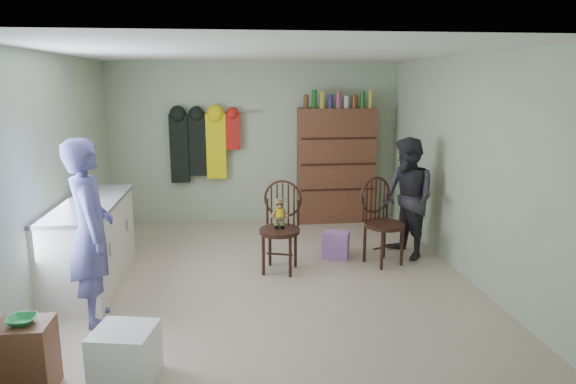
{
  "coord_description": "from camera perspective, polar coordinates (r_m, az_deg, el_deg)",
  "views": [
    {
      "loc": [
        -0.4,
        -5.57,
        2.22
      ],
      "look_at": [
        0.25,
        0.2,
        0.95
      ],
      "focal_mm": 32.0,
      "sensor_mm": 36.0,
      "label": 1
    }
  ],
  "objects": [
    {
      "name": "ground_plane",
      "position": [
        6.01,
        -2.18,
        -9.35
      ],
      "size": [
        5.0,
        5.0,
        0.0
      ],
      "primitive_type": "plane",
      "color": "#C3B09D",
      "rests_on": "ground"
    },
    {
      "name": "stool",
      "position": [
        4.3,
        -27.08,
        -16.09
      ],
      "size": [
        0.38,
        0.32,
        0.54
      ],
      "primitive_type": "cube",
      "color": "brown",
      "rests_on": "ground"
    },
    {
      "name": "plastic_tub",
      "position": [
        4.21,
        -17.64,
        -16.86
      ],
      "size": [
        0.51,
        0.49,
        0.41
      ],
      "primitive_type": "cube",
      "rotation": [
        0.0,
        0.0,
        -0.2
      ],
      "color": "white",
      "rests_on": "ground"
    },
    {
      "name": "person_left",
      "position": [
        5.02,
        -21.1,
        -4.19
      ],
      "size": [
        0.59,
        0.73,
        1.73
      ],
      "primitive_type": "imported",
      "rotation": [
        0.0,
        0.0,
        1.89
      ],
      "color": "#555398",
      "rests_on": "ground"
    },
    {
      "name": "striped_bag",
      "position": [
        6.58,
        5.34,
        -5.88
      ],
      "size": [
        0.38,
        0.34,
        0.34
      ],
      "primitive_type": "cube",
      "rotation": [
        0.0,
        0.0,
        -0.35
      ],
      "color": "#E572CB",
      "rests_on": "ground"
    },
    {
      "name": "bowl",
      "position": [
        4.18,
        -27.48,
        -12.52
      ],
      "size": [
        0.2,
        0.2,
        0.05
      ],
      "primitive_type": "imported",
      "color": "green",
      "rests_on": "stool"
    },
    {
      "name": "dresser",
      "position": [
        8.14,
        5.35,
        3.07
      ],
      "size": [
        1.2,
        0.39,
        2.08
      ],
      "color": "brown",
      "rests_on": "ground"
    },
    {
      "name": "person_right",
      "position": [
        6.61,
        13.14,
        -0.71
      ],
      "size": [
        0.76,
        0.88,
        1.53
      ],
      "primitive_type": "imported",
      "rotation": [
        0.0,
        0.0,
        -1.29
      ],
      "color": "#2D2B33",
      "rests_on": "ground"
    },
    {
      "name": "chair_far",
      "position": [
        6.39,
        10.3,
        -2.83
      ],
      "size": [
        0.62,
        0.62,
        1.06
      ],
      "rotation": [
        0.0,
        0.0,
        0.42
      ],
      "color": "black",
      "rests_on": "ground"
    },
    {
      "name": "chair_front",
      "position": [
        6.03,
        -0.84,
        -3.3
      ],
      "size": [
        0.6,
        0.6,
        1.07
      ],
      "rotation": [
        0.0,
        0.0,
        -0.31
      ],
      "color": "black",
      "rests_on": "ground"
    },
    {
      "name": "room_walls",
      "position": [
        6.15,
        -2.68,
        6.33
      ],
      "size": [
        5.0,
        5.0,
        5.0
      ],
      "color": "#B1BFA0",
      "rests_on": "ground"
    },
    {
      "name": "counter",
      "position": [
        6.04,
        -21.09,
        -5.34
      ],
      "size": [
        0.64,
        1.86,
        0.94
      ],
      "color": "silver",
      "rests_on": "ground"
    },
    {
      "name": "coat_rack",
      "position": [
        8.02,
        -9.48,
        5.22
      ],
      "size": [
        1.42,
        0.12,
        1.09
      ],
      "color": "#99999E",
      "rests_on": "ground"
    }
  ]
}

